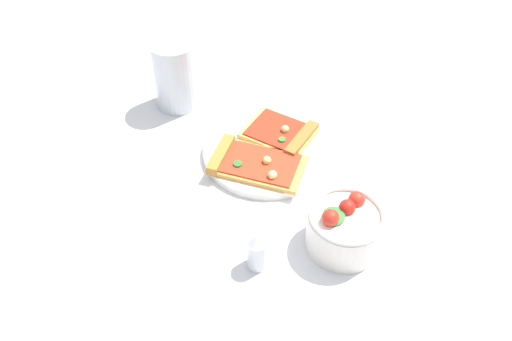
{
  "coord_description": "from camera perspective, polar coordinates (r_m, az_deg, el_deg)",
  "views": [
    {
      "loc": [
        0.51,
        0.46,
        0.65
      ],
      "look_at": [
        0.07,
        0.01,
        0.03
      ],
      "focal_mm": 38.08,
      "sensor_mm": 36.0,
      "label": 1
    }
  ],
  "objects": [
    {
      "name": "plate",
      "position": [
        0.95,
        1.13,
        2.07
      ],
      "size": [
        0.22,
        0.22,
        0.01
      ],
      "primitive_type": "cylinder",
      "color": "white",
      "rests_on": "ground_plane"
    },
    {
      "name": "ground_plane",
      "position": [
        0.94,
        2.98,
        1.07
      ],
      "size": [
        2.4,
        2.4,
        0.0
      ],
      "primitive_type": "plane",
      "color": "silver",
      "rests_on": "ground"
    },
    {
      "name": "soda_glass",
      "position": [
        1.04,
        -8.44,
        9.83
      ],
      "size": [
        0.08,
        0.08,
        0.13
      ],
      "color": "silver",
      "rests_on": "ground_plane"
    },
    {
      "name": "pizza_slice_near",
      "position": [
        0.97,
        2.94,
        3.87
      ],
      "size": [
        0.12,
        0.14,
        0.02
      ],
      "color": "#E5B256",
      "rests_on": "plate"
    },
    {
      "name": "salad_bowl",
      "position": [
        0.8,
        9.3,
        -5.92
      ],
      "size": [
        0.11,
        0.11,
        0.08
      ],
      "color": "white",
      "rests_on": "ground_plane"
    },
    {
      "name": "pizza_slice_far",
      "position": [
        0.91,
        -0.43,
        0.8
      ],
      "size": [
        0.15,
        0.18,
        0.02
      ],
      "color": "gold",
      "rests_on": "plate"
    },
    {
      "name": "pepper_shaker",
      "position": [
        0.77,
        0.13,
        -8.45
      ],
      "size": [
        0.03,
        0.03,
        0.07
      ],
      "color": "silver",
      "rests_on": "ground_plane"
    }
  ]
}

